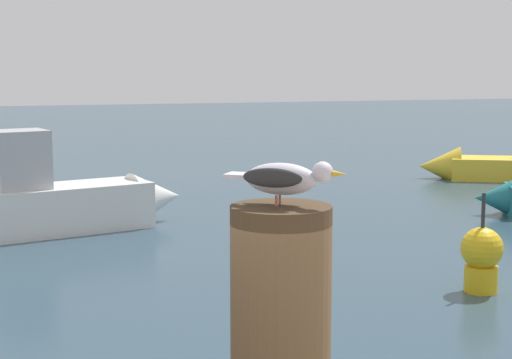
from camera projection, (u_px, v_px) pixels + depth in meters
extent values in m
cylinder|color=#4C3823|center=(281.00, 327.00, 2.66)|extent=(0.32, 0.32, 0.79)
cylinder|color=#C66C60|center=(276.00, 201.00, 2.59)|extent=(0.01, 0.01, 0.04)
cylinder|color=#C66C60|center=(280.00, 199.00, 2.62)|extent=(0.01, 0.01, 0.04)
ellipsoid|color=silver|center=(281.00, 179.00, 2.59)|extent=(0.24, 0.21, 0.10)
sphere|color=silver|center=(323.00, 172.00, 2.55)|extent=(0.06, 0.06, 0.06)
cone|color=gold|center=(340.00, 174.00, 2.53)|extent=(0.05, 0.04, 0.02)
cube|color=silver|center=(238.00, 175.00, 2.64)|extent=(0.10, 0.11, 0.01)
ellipsoid|color=#292929|center=(272.00, 178.00, 2.54)|extent=(0.17, 0.14, 0.06)
ellipsoid|color=#292929|center=(284.00, 173.00, 2.65)|extent=(0.17, 0.14, 0.06)
cone|color=yellow|center=(439.00, 166.00, 22.06)|extent=(1.43, 1.43, 1.06)
cube|color=silver|center=(38.00, 211.00, 14.77)|extent=(4.19, 2.08, 0.84)
cone|color=silver|center=(156.00, 197.00, 15.99)|extent=(1.22, 1.22, 1.01)
cube|color=#B2B2B7|center=(20.00, 160.00, 14.49)|extent=(1.08, 1.00, 1.02)
cone|color=#1E7075|center=(495.00, 198.00, 16.69)|extent=(1.07, 1.07, 0.81)
cylinder|color=yellow|center=(481.00, 279.00, 11.06)|extent=(0.44, 0.44, 0.35)
sphere|color=yellow|center=(482.00, 248.00, 11.00)|extent=(0.56, 0.56, 0.56)
cylinder|color=#2D2D2D|center=(483.00, 212.00, 10.93)|extent=(0.05, 0.05, 0.50)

